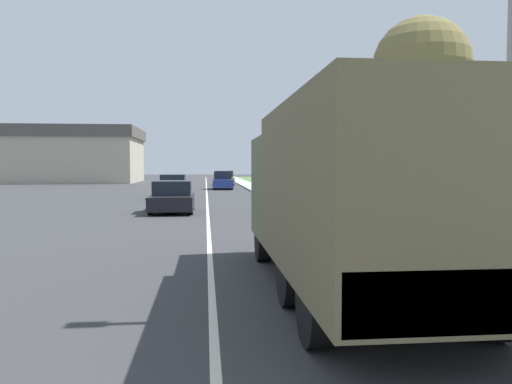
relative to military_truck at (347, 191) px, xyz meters
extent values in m
plane|color=#38383A|center=(-2.23, 26.48, -1.69)|extent=(180.00, 180.00, 0.00)
cube|color=silver|center=(-2.23, 26.48, -1.68)|extent=(0.12, 120.00, 0.00)
cube|color=#ADAAA3|center=(2.27, 26.48, -1.63)|extent=(1.80, 120.00, 0.12)
cube|color=#4C7538|center=(6.67, 26.48, -1.68)|extent=(7.00, 120.00, 0.02)
cube|color=#545B3D|center=(0.00, 2.96, -0.06)|extent=(2.42, 2.21, 2.19)
cube|color=brown|center=(0.00, -0.99, 0.09)|extent=(2.42, 5.69, 2.49)
cube|color=#545B3D|center=(0.00, -3.79, -0.81)|extent=(2.30, 0.10, 0.60)
cube|color=red|center=(-0.91, -3.81, -0.61)|extent=(0.12, 0.06, 0.12)
cylinder|color=black|center=(-1.06, 2.85, -1.18)|extent=(0.30, 1.01, 1.01)
cylinder|color=black|center=(1.06, 2.85, -1.18)|extent=(0.30, 1.01, 1.01)
cylinder|color=black|center=(-1.06, -2.41, -1.18)|extent=(0.30, 1.01, 1.01)
cylinder|color=black|center=(1.06, -2.41, -1.18)|extent=(0.30, 1.01, 1.01)
cylinder|color=black|center=(-1.06, -0.71, -1.18)|extent=(0.30, 1.01, 1.01)
cylinder|color=black|center=(1.06, -0.71, -1.18)|extent=(0.30, 1.01, 1.01)
cube|color=black|center=(-3.82, 14.77, -1.21)|extent=(1.91, 3.96, 0.61)
cube|color=black|center=(-3.82, 14.85, -0.58)|extent=(1.68, 1.78, 0.64)
cylinder|color=black|center=(-4.67, 16.04, -1.37)|extent=(0.20, 0.64, 0.64)
cylinder|color=black|center=(-2.97, 16.04, -1.37)|extent=(0.20, 0.64, 0.64)
cylinder|color=black|center=(-4.67, 13.50, -1.37)|extent=(0.20, 0.64, 0.64)
cylinder|color=black|center=(-2.97, 13.50, -1.37)|extent=(0.20, 0.64, 0.64)
cube|color=#336B3D|center=(-4.40, 24.32, -1.17)|extent=(1.74, 4.29, 0.68)
cube|color=black|center=(-4.40, 24.40, -0.48)|extent=(1.53, 1.93, 0.70)
cylinder|color=black|center=(-5.17, 25.69, -1.37)|extent=(0.20, 0.64, 0.64)
cylinder|color=black|center=(-3.63, 25.69, -1.37)|extent=(0.20, 0.64, 0.64)
cylinder|color=black|center=(-5.17, 22.94, -1.37)|extent=(0.20, 0.64, 0.64)
cylinder|color=black|center=(-3.63, 22.94, -1.37)|extent=(0.20, 0.64, 0.64)
cube|color=navy|center=(-0.78, 37.23, -1.15)|extent=(1.75, 4.38, 0.73)
cube|color=black|center=(-0.78, 37.31, -0.42)|extent=(1.54, 1.97, 0.74)
cylinder|color=black|center=(-1.56, 38.63, -1.37)|extent=(0.20, 0.64, 0.64)
cylinder|color=black|center=(-0.01, 38.63, -1.37)|extent=(0.20, 0.64, 0.64)
cylinder|color=black|center=(-1.56, 35.83, -1.37)|extent=(0.20, 0.64, 0.64)
cylinder|color=black|center=(-0.01, 35.83, -1.37)|extent=(0.20, 0.64, 0.64)
cube|color=tan|center=(-0.13, 47.03, -1.16)|extent=(1.83, 3.93, 0.69)
cube|color=black|center=(-0.13, 47.11, -0.46)|extent=(1.61, 1.77, 0.71)
cylinder|color=black|center=(-0.94, 48.29, -1.37)|extent=(0.20, 0.64, 0.64)
cylinder|color=black|center=(0.69, 48.29, -1.37)|extent=(0.20, 0.64, 0.64)
cylinder|color=black|center=(-0.94, 45.77, -1.37)|extent=(0.20, 0.64, 0.64)
cylinder|color=black|center=(0.69, 45.77, -1.37)|extent=(0.20, 0.64, 0.64)
cube|color=maroon|center=(5.62, 4.82, -0.93)|extent=(1.92, 5.35, 1.01)
cube|color=black|center=(5.62, 6.37, -0.08)|extent=(1.77, 2.25, 0.70)
cylinder|color=black|center=(4.78, 6.58, -1.29)|extent=(0.24, 0.76, 0.76)
cylinder|color=black|center=(6.46, 6.58, -1.29)|extent=(0.24, 0.76, 0.76)
cylinder|color=black|center=(4.78, 3.05, -1.29)|extent=(0.24, 0.76, 0.76)
cylinder|color=gray|center=(2.52, -0.46, 2.42)|extent=(0.14, 0.14, 7.97)
cylinder|color=brown|center=(7.39, 13.83, 1.04)|extent=(0.34, 0.34, 5.41)
sphere|color=olive|center=(7.39, 13.83, 4.94)|extent=(4.34, 4.34, 4.34)
cube|color=#3D7042|center=(3.97, 1.75, -1.32)|extent=(0.55, 0.45, 0.70)
cube|color=#B2A893|center=(-18.74, 58.52, 1.10)|extent=(15.18, 13.33, 5.58)
cube|color=#514C47|center=(-18.74, 58.52, 4.59)|extent=(15.79, 13.87, 1.39)
camera|label=1|loc=(-2.32, -8.01, 0.41)|focal=35.00mm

